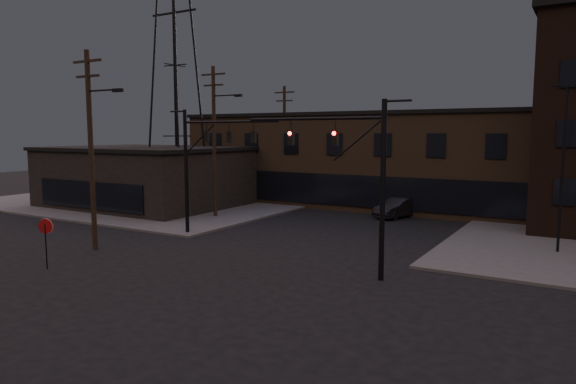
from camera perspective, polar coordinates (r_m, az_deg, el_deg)
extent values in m
plane|color=black|center=(23.05, -9.46, -10.00)|extent=(140.00, 140.00, 0.00)
cube|color=#474744|center=(53.56, -12.31, -0.48)|extent=(30.00, 30.00, 0.15)
cube|color=#4F3D2A|center=(47.13, 12.97, 3.34)|extent=(40.00, 12.00, 8.00)
cube|color=black|center=(47.67, -15.53, 1.50)|extent=(16.00, 12.00, 5.00)
cylinder|color=black|center=(22.86, 10.48, 0.09)|extent=(0.24, 0.24, 8.00)
cylinder|color=black|center=(24.15, 2.75, 8.14)|extent=(7.00, 0.14, 0.14)
cube|color=#FF140C|center=(23.62, 5.25, 5.97)|extent=(0.28, 0.22, 0.70)
cube|color=#FF140C|center=(24.71, 0.34, 6.03)|extent=(0.28, 0.22, 0.70)
cylinder|color=black|center=(33.48, -11.25, 2.12)|extent=(0.24, 0.24, 8.00)
cylinder|color=black|center=(31.16, -6.54, 7.76)|extent=(7.00, 0.14, 0.14)
cube|color=black|center=(32.24, -9.01, 6.08)|extent=(0.28, 0.22, 0.70)
cube|color=black|center=(31.15, -6.52, 6.11)|extent=(0.28, 0.22, 0.70)
cube|color=black|center=(30.13, -3.85, 6.12)|extent=(0.28, 0.22, 0.70)
cylinder|color=black|center=(27.35, -25.29, -5.53)|extent=(0.06, 0.06, 2.20)
cylinder|color=maroon|center=(27.18, -25.36, -3.46)|extent=(0.72, 0.33, 0.76)
cylinder|color=black|center=(30.38, -21.04, 4.19)|extent=(0.28, 0.28, 11.00)
cube|color=black|center=(30.61, -21.43, 13.39)|extent=(2.20, 0.12, 0.12)
cube|color=black|center=(30.52, -21.36, 11.90)|extent=(1.80, 0.12, 0.12)
cube|color=black|center=(28.68, -18.41, 10.68)|extent=(0.60, 0.25, 0.18)
cylinder|color=black|center=(39.59, -8.19, 5.39)|extent=(0.28, 0.28, 11.50)
cube|color=black|center=(39.81, -8.31, 12.82)|extent=(2.20, 0.12, 0.12)
cube|color=black|center=(39.74, -8.29, 11.67)|extent=(1.80, 0.12, 0.12)
cube|color=black|center=(38.27, -5.55, 10.63)|extent=(0.60, 0.25, 0.18)
cylinder|color=black|center=(50.02, -0.40, 5.41)|extent=(0.28, 0.28, 11.00)
cube|color=black|center=(50.16, -0.40, 11.02)|extent=(2.20, 0.12, 0.12)
cube|color=black|center=(50.10, -0.40, 10.10)|extent=(1.80, 0.12, 0.12)
cylinder|color=black|center=(30.92, 28.18, 2.02)|extent=(0.14, 0.14, 9.00)
cube|color=black|center=(30.98, 27.71, 10.49)|extent=(0.50, 0.28, 0.18)
imported|color=black|center=(40.74, 12.16, -1.72)|extent=(2.93, 4.83, 1.50)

